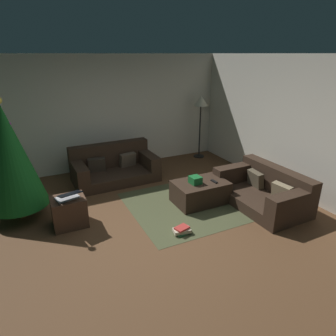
# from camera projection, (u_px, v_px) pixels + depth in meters

# --- Properties ---
(ground_plane) EXTENTS (6.40, 6.40, 0.00)m
(ground_plane) POSITION_uv_depth(u_px,v_px,m) (150.00, 231.00, 4.63)
(ground_plane) COLOR brown
(rear_partition) EXTENTS (6.40, 0.12, 2.60)m
(rear_partition) POSITION_uv_depth(u_px,v_px,m) (96.00, 114.00, 6.79)
(rear_partition) COLOR silver
(rear_partition) RESTS_ON ground_plane
(corner_partition) EXTENTS (0.12, 6.40, 2.60)m
(corner_partition) POSITION_uv_depth(u_px,v_px,m) (306.00, 129.00, 5.44)
(corner_partition) COLOR silver
(corner_partition) RESTS_ON ground_plane
(couch_left) EXTENTS (1.78, 1.01, 0.76)m
(couch_left) POSITION_uv_depth(u_px,v_px,m) (114.00, 167.00, 6.47)
(couch_left) COLOR #332319
(couch_left) RESTS_ON ground_plane
(couch_right) EXTENTS (1.00, 1.66, 0.67)m
(couch_right) POSITION_uv_depth(u_px,v_px,m) (265.00, 191.00, 5.40)
(couch_right) COLOR #332319
(couch_right) RESTS_ON ground_plane
(ottoman) EXTENTS (0.97, 0.64, 0.41)m
(ottoman) POSITION_uv_depth(u_px,v_px,m) (200.00, 192.00, 5.48)
(ottoman) COLOR #332319
(ottoman) RESTS_ON ground_plane
(gift_box) EXTENTS (0.20, 0.21, 0.13)m
(gift_box) POSITION_uv_depth(u_px,v_px,m) (195.00, 180.00, 5.32)
(gift_box) COLOR #19662D
(gift_box) RESTS_ON ottoman
(tv_remote) EXTENTS (0.06, 0.16, 0.02)m
(tv_remote) POSITION_uv_depth(u_px,v_px,m) (214.00, 181.00, 5.40)
(tv_remote) COLOR black
(tv_remote) RESTS_ON ottoman
(christmas_tree) EXTENTS (0.96, 0.96, 2.01)m
(christmas_tree) POSITION_uv_depth(u_px,v_px,m) (10.00, 157.00, 4.63)
(christmas_tree) COLOR brown
(christmas_tree) RESTS_ON ground_plane
(side_table) EXTENTS (0.52, 0.44, 0.48)m
(side_table) POSITION_uv_depth(u_px,v_px,m) (69.00, 212.00, 4.72)
(side_table) COLOR #4C3323
(side_table) RESTS_ON ground_plane
(laptop) EXTENTS (0.42, 0.43, 0.16)m
(laptop) POSITION_uv_depth(u_px,v_px,m) (68.00, 196.00, 4.58)
(laptop) COLOR silver
(laptop) RESTS_ON side_table
(book_stack) EXTENTS (0.29, 0.21, 0.11)m
(book_stack) POSITION_uv_depth(u_px,v_px,m) (182.00, 230.00, 4.55)
(book_stack) COLOR #387A47
(book_stack) RESTS_ON ground_plane
(corner_lamp) EXTENTS (0.36, 0.36, 1.60)m
(corner_lamp) POSITION_uv_depth(u_px,v_px,m) (201.00, 106.00, 7.50)
(corner_lamp) COLOR black
(corner_lamp) RESTS_ON ground_plane
(area_rug) EXTENTS (2.60, 2.00, 0.01)m
(area_rug) POSITION_uv_depth(u_px,v_px,m) (200.00, 202.00, 5.55)
(area_rug) COLOR #45492E
(area_rug) RESTS_ON ground_plane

